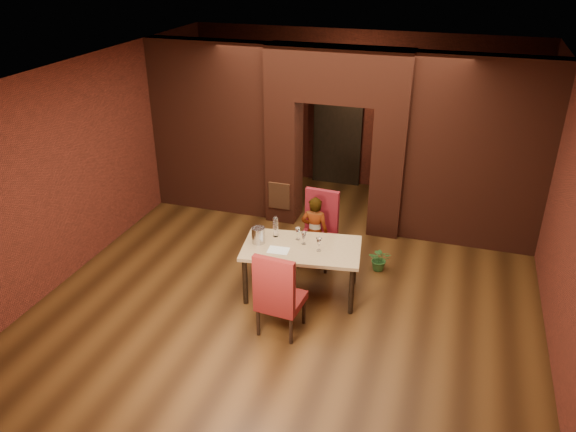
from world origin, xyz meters
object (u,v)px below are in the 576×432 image
Objects in this scene: wine_bucket at (258,235)px; water_bottle at (276,227)px; wine_glass_c at (319,244)px; chair_near at (281,291)px; chair_far at (317,230)px; person_seated at (314,232)px; dining_table at (301,270)px; wine_glass_a at (298,234)px; potted_plant at (380,259)px; wine_glass_b at (304,238)px.

water_bottle is (0.18, 0.25, 0.04)m from wine_bucket.
wine_bucket is at bearing -177.72° from wine_glass_c.
wine_bucket is (-0.63, 0.85, 0.29)m from chair_near.
chair_far is 1.01m from wine_glass_c.
chair_far is 1.19m from wine_bucket.
wine_glass_c is (0.30, -0.88, 0.29)m from person_seated.
dining_table is 0.74m from water_bottle.
water_bottle is (-0.45, 1.10, 0.34)m from chair_near.
wine_glass_a is 0.58m from wine_bucket.
wine_bucket reaches higher than potted_plant.
wine_glass_c is (0.26, -0.12, 0.01)m from wine_glass_b.
person_seated is 0.81m from wine_glass_b.
potted_plant is (1.01, 1.01, -0.20)m from dining_table.
wine_glass_b is (0.12, -0.10, 0.00)m from wine_glass_a.
dining_table is 8.80× the size of wine_glass_b.
chair_near is 2.21m from potted_plant.
person_seated is 5.01× the size of wine_bucket.
wine_bucket is (-0.90, -0.04, 0.02)m from wine_glass_c.
wine_glass_a is 0.58× the size of water_bottle.
wine_glass_b reaches higher than wine_glass_a.
chair_near reaches higher than wine_glass_c.
wine_glass_a is at bearing 81.67° from person_seated.
wine_glass_b is 0.49× the size of potted_plant.
wine_glass_c is (0.27, -0.93, 0.28)m from chair_far.
chair_far is at bearing -85.38° from chair_near.
chair_far is 1.01× the size of person_seated.
wine_glass_b is 0.66m from wine_bucket.
chair_far is at bearing 106.24° from wine_glass_c.
wine_glass_a is 0.16m from wine_glass_b.
wine_glass_a is 0.35m from water_bottle.
dining_table reaches higher than potted_plant.
wine_glass_a is (-0.11, 1.11, 0.27)m from chair_near.
wine_bucket is at bearing -119.36° from chair_far.
chair_far reaches higher than dining_table.
water_bottle reaches higher than wine_bucket.
person_seated is 1.14m from wine_bucket.
dining_table is 0.94m from chair_near.
wine_glass_c is at bearing 2.28° from wine_bucket.
water_bottle is at bearing 168.05° from wine_glass_b.
chair_far is 5.07× the size of wine_bucket.
chair_far is at bearing 81.92° from dining_table.
wine_glass_b is at bearing 154.86° from wine_glass_c.
wine_bucket is at bearing -166.19° from wine_glass_b.
wine_glass_c is 0.52× the size of potted_plant.
water_bottle is at bearing -63.17° from chair_near.
chair_far is at bearing 81.17° from wine_glass_a.
person_seated is at bearing 57.60° from water_bottle.
dining_table is at bearing -92.21° from wine_glass_b.
wine_bucket is at bearing 55.50° from person_seated.
wine_bucket is 0.31m from water_bottle.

